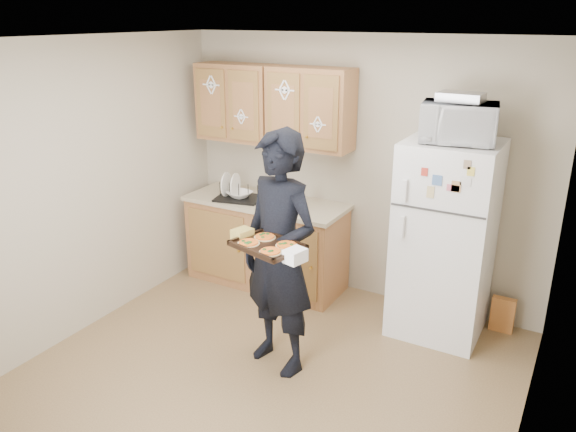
{
  "coord_description": "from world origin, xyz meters",
  "views": [
    {
      "loc": [
        1.94,
        -3.05,
        2.65
      ],
      "look_at": [
        -0.02,
        0.45,
        1.21
      ],
      "focal_mm": 35.0,
      "sensor_mm": 36.0,
      "label": 1
    }
  ],
  "objects": [
    {
      "name": "floor",
      "position": [
        0.0,
        0.0,
        0.0
      ],
      "size": [
        3.6,
        3.6,
        0.0
      ],
      "primitive_type": "plane",
      "color": "brown",
      "rests_on": "ground"
    },
    {
      "name": "ceiling",
      "position": [
        0.0,
        0.0,
        2.5
      ],
      "size": [
        3.6,
        3.6,
        0.0
      ],
      "primitive_type": "plane",
      "color": "silver",
      "rests_on": "wall_back"
    },
    {
      "name": "wall_back",
      "position": [
        0.0,
        1.8,
        1.25
      ],
      "size": [
        3.6,
        0.04,
        2.5
      ],
      "primitive_type": "cube",
      "color": "#B0A58F",
      "rests_on": "floor"
    },
    {
      "name": "wall_front",
      "position": [
        0.0,
        -1.8,
        1.25
      ],
      "size": [
        3.6,
        0.04,
        2.5
      ],
      "primitive_type": "cube",
      "color": "#B0A58F",
      "rests_on": "floor"
    },
    {
      "name": "wall_left",
      "position": [
        -1.8,
        0.0,
        1.25
      ],
      "size": [
        0.04,
        3.6,
        2.5
      ],
      "primitive_type": "cube",
      "color": "#B0A58F",
      "rests_on": "floor"
    },
    {
      "name": "wall_right",
      "position": [
        1.8,
        0.0,
        1.25
      ],
      "size": [
        0.04,
        3.6,
        2.5
      ],
      "primitive_type": "cube",
      "color": "#B0A58F",
      "rests_on": "floor"
    },
    {
      "name": "refrigerator",
      "position": [
        0.95,
        1.43,
        0.85
      ],
      "size": [
        0.75,
        0.7,
        1.7
      ],
      "primitive_type": "cube",
      "color": "white",
      "rests_on": "floor"
    },
    {
      "name": "base_cabinet",
      "position": [
        -0.85,
        1.48,
        0.43
      ],
      "size": [
        1.6,
        0.6,
        0.86
      ],
      "primitive_type": "cube",
      "color": "brown",
      "rests_on": "floor"
    },
    {
      "name": "countertop",
      "position": [
        -0.85,
        1.48,
        0.88
      ],
      "size": [
        1.64,
        0.64,
        0.04
      ],
      "primitive_type": "cube",
      "color": "#BCB290",
      "rests_on": "base_cabinet"
    },
    {
      "name": "upper_cab_left",
      "position": [
        -1.25,
        1.61,
        1.83
      ],
      "size": [
        0.8,
        0.33,
        0.75
      ],
      "primitive_type": "cube",
      "color": "brown",
      "rests_on": "wall_back"
    },
    {
      "name": "upper_cab_right",
      "position": [
        -0.43,
        1.61,
        1.83
      ],
      "size": [
        0.8,
        0.33,
        0.75
      ],
      "primitive_type": "cube",
      "color": "brown",
      "rests_on": "wall_back"
    },
    {
      "name": "cereal_box",
      "position": [
        1.47,
        1.67,
        0.16
      ],
      "size": [
        0.2,
        0.07,
        0.32
      ],
      "primitive_type": "cube",
      "color": "#EFB254",
      "rests_on": "floor"
    },
    {
      "name": "person",
      "position": [
        -0.01,
        0.29,
        0.95
      ],
      "size": [
        0.79,
        0.62,
        1.9
      ],
      "primitive_type": "imported",
      "rotation": [
        0.0,
        0.0,
        -0.26
      ],
      "color": "black",
      "rests_on": "floor"
    },
    {
      "name": "baking_tray",
      "position": [
        0.07,
        0.0,
        1.14
      ],
      "size": [
        0.54,
        0.45,
        0.04
      ],
      "primitive_type": "cube",
      "rotation": [
        0.0,
        0.0,
        -0.26
      ],
      "color": "black",
      "rests_on": "person"
    },
    {
      "name": "pizza_front_left",
      "position": [
        -0.05,
        -0.04,
        1.16
      ],
      "size": [
        0.16,
        0.16,
        0.02
      ],
      "primitive_type": "cylinder",
      "color": "orange",
      "rests_on": "baking_tray"
    },
    {
      "name": "pizza_front_right",
      "position": [
        0.16,
        -0.1,
        1.16
      ],
      "size": [
        0.16,
        0.16,
        0.02
      ],
      "primitive_type": "cylinder",
      "color": "orange",
      "rests_on": "baking_tray"
    },
    {
      "name": "pizza_back_left",
      "position": [
        -0.01,
        0.11,
        1.16
      ],
      "size": [
        0.16,
        0.16,
        0.02
      ],
      "primitive_type": "cylinder",
      "color": "orange",
      "rests_on": "baking_tray"
    },
    {
      "name": "pizza_back_right",
      "position": [
        0.2,
        0.05,
        1.16
      ],
      "size": [
        0.16,
        0.16,
        0.02
      ],
      "primitive_type": "cylinder",
      "color": "orange",
      "rests_on": "baking_tray"
    },
    {
      "name": "microwave",
      "position": [
        0.98,
        1.38,
        1.86
      ],
      "size": [
        0.62,
        0.48,
        0.31
      ],
      "primitive_type": "imported",
      "rotation": [
        0.0,
        0.0,
        0.17
      ],
      "color": "white",
      "rests_on": "refrigerator"
    },
    {
      "name": "foil_pan",
      "position": [
        0.97,
        1.41,
        2.05
      ],
      "size": [
        0.35,
        0.25,
        0.07
      ],
      "primitive_type": "cube",
      "rotation": [
        0.0,
        0.0,
        -0.03
      ],
      "color": "silver",
      "rests_on": "microwave"
    },
    {
      "name": "dish_rack",
      "position": [
        -1.11,
        1.39,
        0.99
      ],
      "size": [
        0.51,
        0.42,
        0.18
      ],
      "primitive_type": "cube",
      "rotation": [
        0.0,
        0.0,
        0.21
      ],
      "color": "black",
      "rests_on": "countertop"
    },
    {
      "name": "bowl",
      "position": [
        -1.1,
        1.39,
        0.95
      ],
      "size": [
        0.28,
        0.28,
        0.06
      ],
      "primitive_type": "imported",
      "rotation": [
        0.0,
        0.0,
        -0.2
      ],
      "color": "white",
      "rests_on": "dish_rack"
    },
    {
      "name": "soap_bottle",
      "position": [
        -0.4,
        1.34,
        1.01
      ],
      "size": [
        0.1,
        0.1,
        0.21
      ],
      "primitive_type": "imported",
      "rotation": [
        0.0,
        0.0,
        0.04
      ],
      "color": "white",
      "rests_on": "countertop"
    }
  ]
}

